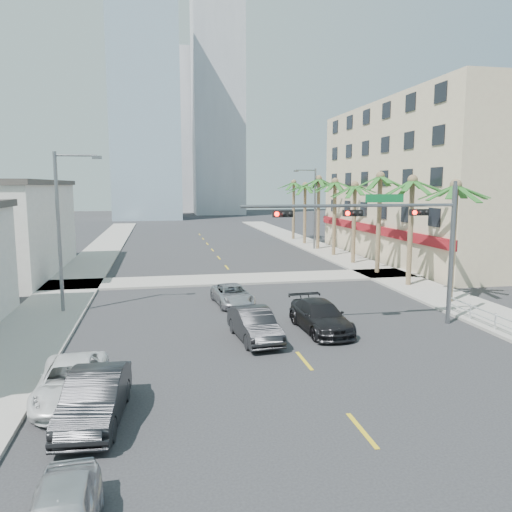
{
  "coord_description": "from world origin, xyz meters",
  "views": [
    {
      "loc": [
        -5.72,
        -15.02,
        7.2
      ],
      "look_at": [
        -0.78,
        10.42,
        3.5
      ],
      "focal_mm": 35.0,
      "sensor_mm": 36.0,
      "label": 1
    }
  ],
  "objects_px": {
    "traffic_signal_mast": "(395,228)",
    "car_lane_right": "(320,316)",
    "car_lane_left": "(254,325)",
    "car_lane_center": "(233,295)",
    "car_parked_far": "(72,381)",
    "car_parked_mid": "(95,398)"
  },
  "relations": [
    {
      "from": "car_parked_mid",
      "to": "car_lane_center",
      "type": "xyz_separation_m",
      "value": [
        6.3,
        14.1,
        -0.15
      ]
    },
    {
      "from": "car_lane_right",
      "to": "car_lane_left",
      "type": "bearing_deg",
      "value": -169.54
    },
    {
      "from": "traffic_signal_mast",
      "to": "car_lane_right",
      "type": "height_order",
      "value": "traffic_signal_mast"
    },
    {
      "from": "car_lane_center",
      "to": "car_parked_mid",
      "type": "bearing_deg",
      "value": -119.18
    },
    {
      "from": "traffic_signal_mast",
      "to": "car_parked_far",
      "type": "height_order",
      "value": "traffic_signal_mast"
    },
    {
      "from": "traffic_signal_mast",
      "to": "car_lane_center",
      "type": "bearing_deg",
      "value": 139.41
    },
    {
      "from": "car_lane_center",
      "to": "traffic_signal_mast",
      "type": "bearing_deg",
      "value": -45.69
    },
    {
      "from": "car_parked_mid",
      "to": "car_parked_far",
      "type": "xyz_separation_m",
      "value": [
        -0.95,
        1.78,
        -0.1
      ]
    },
    {
      "from": "car_parked_mid",
      "to": "car_lane_left",
      "type": "height_order",
      "value": "car_parked_mid"
    },
    {
      "from": "traffic_signal_mast",
      "to": "car_lane_left",
      "type": "distance_m",
      "value": 8.51
    },
    {
      "from": "car_parked_mid",
      "to": "car_lane_left",
      "type": "bearing_deg",
      "value": 52.59
    },
    {
      "from": "car_lane_left",
      "to": "car_lane_center",
      "type": "height_order",
      "value": "car_lane_left"
    },
    {
      "from": "car_parked_mid",
      "to": "car_lane_left",
      "type": "relative_size",
      "value": 1.02
    },
    {
      "from": "car_parked_far",
      "to": "car_lane_left",
      "type": "relative_size",
      "value": 1.06
    },
    {
      "from": "traffic_signal_mast",
      "to": "car_lane_right",
      "type": "xyz_separation_m",
      "value": [
        -3.78,
        0.04,
        -4.33
      ]
    },
    {
      "from": "car_parked_far",
      "to": "traffic_signal_mast",
      "type": "bearing_deg",
      "value": 20.34
    },
    {
      "from": "car_parked_mid",
      "to": "car_lane_left",
      "type": "xyz_separation_m",
      "value": [
        6.3,
        7.03,
        -0.02
      ]
    },
    {
      "from": "car_parked_far",
      "to": "car_parked_mid",
      "type": "bearing_deg",
      "value": -64.1
    },
    {
      "from": "traffic_signal_mast",
      "to": "car_parked_far",
      "type": "relative_size",
      "value": 2.33
    },
    {
      "from": "car_parked_mid",
      "to": "car_lane_center",
      "type": "distance_m",
      "value": 15.44
    },
    {
      "from": "car_lane_left",
      "to": "car_parked_mid",
      "type": "bearing_deg",
      "value": -137.88
    },
    {
      "from": "car_lane_center",
      "to": "car_lane_right",
      "type": "height_order",
      "value": "car_lane_right"
    }
  ]
}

